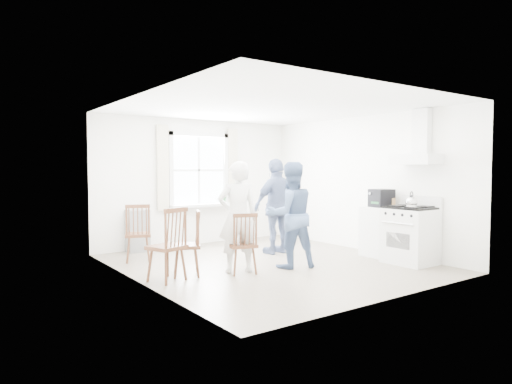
% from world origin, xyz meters
% --- Properties ---
extents(room_shell, '(4.62, 5.12, 2.64)m').
position_xyz_m(room_shell, '(0.00, 0.00, 1.30)').
color(room_shell, gray).
rests_on(room_shell, ground).
extents(window_assembly, '(1.88, 0.24, 1.70)m').
position_xyz_m(window_assembly, '(0.00, 2.45, 1.46)').
color(window_assembly, white).
rests_on(window_assembly, room_shell).
extents(range_hood, '(0.45, 0.76, 0.94)m').
position_xyz_m(range_hood, '(2.07, -1.35, 1.90)').
color(range_hood, silver).
rests_on(range_hood, room_shell).
extents(shelf_unit, '(0.40, 0.30, 0.80)m').
position_xyz_m(shelf_unit, '(-1.40, 2.33, 0.40)').
color(shelf_unit, gray).
rests_on(shelf_unit, ground).
extents(gas_stove, '(0.68, 0.76, 1.12)m').
position_xyz_m(gas_stove, '(1.91, -1.35, 0.48)').
color(gas_stove, silver).
rests_on(gas_stove, ground).
extents(kettle, '(0.19, 0.19, 0.27)m').
position_xyz_m(kettle, '(1.74, -1.48, 1.04)').
color(kettle, silver).
rests_on(kettle, gas_stove).
extents(low_cabinet, '(0.50, 0.55, 0.90)m').
position_xyz_m(low_cabinet, '(1.98, -0.65, 0.45)').
color(low_cabinet, silver).
rests_on(low_cabinet, ground).
extents(stereo_stack, '(0.40, 0.36, 0.32)m').
position_xyz_m(stereo_stack, '(1.95, -0.71, 1.06)').
color(stereo_stack, black).
rests_on(stereo_stack, low_cabinet).
extents(cardboard_box, '(0.30, 0.26, 0.16)m').
position_xyz_m(cardboard_box, '(2.00, -0.78, 0.98)').
color(cardboard_box, '#9F7A4D').
rests_on(cardboard_box, low_cabinet).
extents(windsor_chair_a, '(0.57, 0.56, 1.06)m').
position_xyz_m(windsor_chair_a, '(-1.86, -0.19, 0.64)').
color(windsor_chair_a, '#4A2817').
rests_on(windsor_chair_a, ground).
extents(windsor_chair_b, '(0.49, 0.48, 0.93)m').
position_xyz_m(windsor_chair_b, '(-0.79, -0.40, 0.57)').
color(windsor_chair_b, '#4A2817').
rests_on(windsor_chair_b, ground).
extents(windsor_chair_c, '(0.54, 0.54, 0.98)m').
position_xyz_m(windsor_chair_c, '(-1.43, 0.01, 0.59)').
color(windsor_chair_c, '#4A2817').
rests_on(windsor_chair_c, ground).
extents(person_left, '(0.79, 0.79, 1.70)m').
position_xyz_m(person_left, '(-0.78, -0.21, 0.85)').
color(person_left, white).
rests_on(person_left, ground).
extents(person_mid, '(1.02, 1.02, 1.69)m').
position_xyz_m(person_mid, '(0.09, -0.42, 0.85)').
color(person_mid, '#4A618A').
rests_on(person_mid, ground).
extents(person_right, '(1.09, 1.09, 1.77)m').
position_xyz_m(person_right, '(0.67, 0.66, 0.89)').
color(person_right, navy).
rests_on(person_right, ground).
extents(potted_plant, '(0.18, 0.18, 0.32)m').
position_xyz_m(potted_plant, '(0.55, 2.36, 1.01)').
color(potted_plant, '#2F6A36').
rests_on(potted_plant, window_assembly).
extents(windsor_chair_d, '(0.54, 0.53, 1.00)m').
position_xyz_m(windsor_chair_d, '(-1.75, 1.39, 0.61)').
color(windsor_chair_d, '#4A2817').
rests_on(windsor_chair_d, ground).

